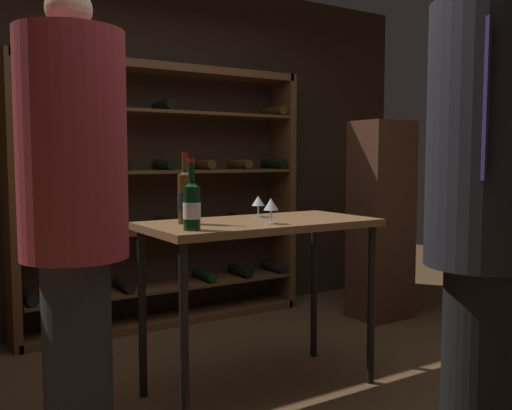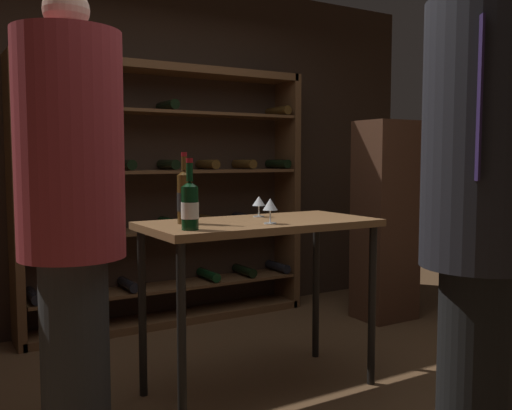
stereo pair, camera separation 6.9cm
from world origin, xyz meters
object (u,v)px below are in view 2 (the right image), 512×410
object	(u,v)px
display_cabinet	(385,221)
tasting_table	(260,240)
person_guest_blue_shirt	(481,201)
wine_bottle_black_capsule	(185,197)
wine_glass_stemmed_left	(259,202)
person_host_in_suit	(71,202)
wine_rack	(168,197)
wine_bottle_green_slim	(190,205)
wine_glass_stemmed_right	(270,206)
wine_crate	(510,331)

from	to	relation	value
display_cabinet	tasting_table	bearing A→B (deg)	-156.50
person_guest_blue_shirt	wine_bottle_black_capsule	xyz separation A→B (m)	(-0.59, 1.36, -0.04)
wine_glass_stemmed_left	person_host_in_suit	bearing A→B (deg)	-163.07
wine_rack	wine_bottle_green_slim	distance (m)	1.76
person_host_in_suit	wine_glass_stemmed_left	size ratio (longest dim) A/B	16.47
display_cabinet	wine_glass_stemmed_right	world-z (taller)	display_cabinet
wine_crate	wine_glass_stemmed_right	bearing A→B (deg)	173.04
wine_crate	wine_bottle_black_capsule	bearing A→B (deg)	167.96
person_host_in_suit	tasting_table	bearing A→B (deg)	82.44
wine_crate	wine_glass_stemmed_right	distance (m)	1.98
wine_rack	wine_glass_stemmed_left	distance (m)	1.31
wine_rack	wine_bottle_green_slim	bearing A→B (deg)	-108.92
display_cabinet	wine_glass_stemmed_left	distance (m)	1.64
person_guest_blue_shirt	wine_crate	xyz separation A→B (m)	(1.54, 0.91, -0.98)
person_guest_blue_shirt	wine_bottle_green_slim	bearing A→B (deg)	64.25
person_guest_blue_shirt	wine_glass_stemmed_right	world-z (taller)	person_guest_blue_shirt
person_guest_blue_shirt	wine_rack	bearing A→B (deg)	35.00
person_guest_blue_shirt	display_cabinet	distance (m)	2.48
person_host_in_suit	wine_bottle_black_capsule	xyz separation A→B (m)	(0.64, 0.26, -0.02)
wine_glass_stemmed_left	display_cabinet	bearing A→B (deg)	19.35
tasting_table	person_guest_blue_shirt	distance (m)	1.33
wine_bottle_black_capsule	wine_glass_stemmed_left	world-z (taller)	wine_bottle_black_capsule
person_guest_blue_shirt	wine_bottle_black_capsule	world-z (taller)	person_guest_blue_shirt
wine_rack	wine_glass_stemmed_right	size ratio (longest dim) A/B	17.15
wine_bottle_green_slim	person_guest_blue_shirt	bearing A→B (deg)	-58.49
person_guest_blue_shirt	display_cabinet	world-z (taller)	person_guest_blue_shirt
display_cabinet	wine_bottle_black_capsule	size ratio (longest dim) A/B	4.28
tasting_table	display_cabinet	distance (m)	1.77
person_host_in_suit	wine_rack	bearing A→B (deg)	128.71
wine_bottle_black_capsule	wine_rack	bearing A→B (deg)	71.01
wine_rack	person_guest_blue_shirt	world-z (taller)	person_guest_blue_shirt
person_host_in_suit	person_guest_blue_shirt	bearing A→B (deg)	30.92
tasting_table	wine_bottle_black_capsule	distance (m)	0.49
person_host_in_suit	person_guest_blue_shirt	distance (m)	1.65
person_host_in_suit	wine_crate	size ratio (longest dim) A/B	4.20
display_cabinet	wine_glass_stemmed_left	world-z (taller)	display_cabinet
wine_crate	wine_bottle_black_capsule	distance (m)	2.37
wine_crate	wine_bottle_green_slim	xyz separation A→B (m)	(-2.22, 0.20, 0.92)
person_host_in_suit	display_cabinet	world-z (taller)	person_host_in_suit
display_cabinet	wine_bottle_black_capsule	xyz separation A→B (m)	(-2.04, -0.63, 0.30)
display_cabinet	wine_bottle_black_capsule	distance (m)	2.15
wine_crate	wine_bottle_green_slim	size ratio (longest dim) A/B	1.40
wine_rack	wine_crate	world-z (taller)	wine_rack
display_cabinet	wine_rack	bearing A→B (deg)	153.44
wine_bottle_black_capsule	display_cabinet	bearing A→B (deg)	17.06
wine_rack	wine_crate	xyz separation A→B (m)	(1.65, -1.86, -0.84)
wine_crate	person_host_in_suit	bearing A→B (deg)	176.00
tasting_table	wine_glass_stemmed_left	world-z (taller)	wine_glass_stemmed_left
person_host_in_suit	wine_crate	distance (m)	2.94
wine_bottle_black_capsule	wine_glass_stemmed_right	xyz separation A→B (m)	(0.38, -0.24, -0.05)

